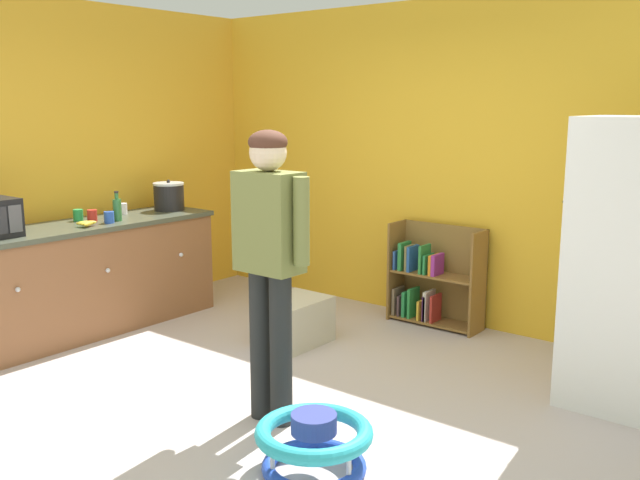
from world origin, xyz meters
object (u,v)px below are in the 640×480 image
crock_pot (169,196)px  white_cup (123,209)px  banana_bunch (88,223)px  green_glass_bottle (117,209)px  refrigerator (636,265)px  green_cup (78,215)px  pet_carrier (293,321)px  bookshelf (432,281)px  blue_cup (109,217)px  ketchup_bottle (6,216)px  red_cup (92,216)px  baby_walker (314,444)px  kitchen_counter (86,277)px  standing_person (269,249)px

crock_pot → white_cup: size_ratio=2.92×
banana_bunch → green_glass_bottle: 0.33m
refrigerator → green_cup: 4.21m
banana_bunch → green_cup: green_cup is taller
refrigerator → pet_carrier: (-2.36, -0.46, -0.71)m
bookshelf → refrigerator: bearing=-20.7°
blue_cup → bookshelf: bearing=42.7°
ketchup_bottle → red_cup: size_ratio=2.59×
green_glass_bottle → green_cup: green_glass_bottle is taller
bookshelf → crock_pot: (-2.13, -1.05, 0.66)m
baby_walker → green_cup: bearing=167.8°
refrigerator → green_cup: (-4.03, -1.23, 0.06)m
refrigerator → pet_carrier: bearing=-168.9°
refrigerator → green_glass_bottle: 3.92m
pet_carrier → baby_walker: bearing=-46.1°
banana_bunch → white_cup: (-0.32, 0.56, 0.02)m
refrigerator → banana_bunch: 3.96m
kitchen_counter → green_glass_bottle: bearing=66.5°
crock_pot → blue_cup: 0.78m
kitchen_counter → red_cup: (-0.03, 0.12, 0.50)m
green_cup → white_cup: same height
baby_walker → white_cup: bearing=160.1°
kitchen_counter → banana_bunch: bearing=-18.9°
refrigerator → bookshelf: refrigerator is taller
kitchen_counter → standing_person: (2.32, -0.29, 0.59)m
red_cup → ketchup_bottle: bearing=-106.8°
kitchen_counter → bookshelf: bearing=42.9°
green_glass_bottle → standing_person: bearing=-13.9°
ketchup_bottle → red_cup: bearing=73.2°
white_cup → bookshelf: bearing=32.7°
standing_person → red_cup: (-2.35, 0.40, -0.09)m
white_cup → crock_pot: bearing=71.8°
banana_bunch → green_glass_bottle: green_glass_bottle is taller
kitchen_counter → green_cup: size_ratio=23.90×
baby_walker → refrigerator: bearing=62.5°
pet_carrier → blue_cup: blue_cup is taller
refrigerator → blue_cup: size_ratio=18.74×
bookshelf → white_cup: (-2.27, -1.46, 0.58)m
standing_person → crock_pot: standing_person is taller
green_glass_bottle → red_cup: 0.21m
baby_walker → pet_carrier: pet_carrier is taller
bookshelf → ketchup_bottle: (-2.33, -2.47, 0.63)m
crock_pot → white_cup: bearing=-108.2°
kitchen_counter → banana_bunch: (0.17, -0.06, 0.48)m
kitchen_counter → crock_pot: crock_pot is taller
pet_carrier → ketchup_bottle: size_ratio=2.24×
crock_pot → pet_carrier: bearing=-3.2°
crock_pot → banana_bunch: crock_pot is taller
kitchen_counter → baby_walker: (2.90, -0.60, -0.29)m
green_glass_bottle → pet_carrier: bearing=21.7°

